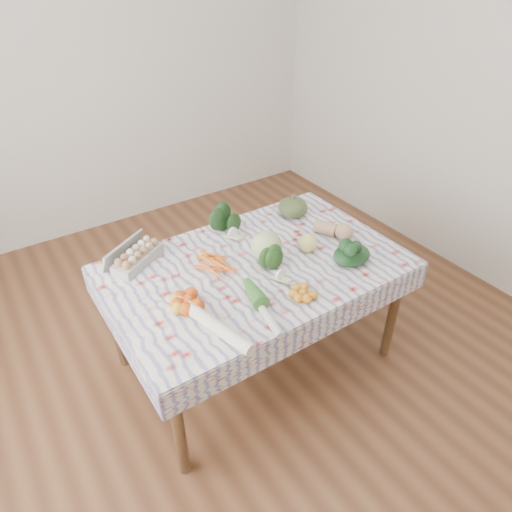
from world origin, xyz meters
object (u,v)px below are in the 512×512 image
Objects in this scene: dining_table at (256,276)px; butternut_squash at (334,228)px; grapefruit at (308,243)px; egg_carton at (138,257)px; kabocha_squash at (293,207)px; cabbage at (267,246)px.

butternut_squash is (0.57, -0.02, 0.14)m from dining_table.
grapefruit is at bearing 161.65° from butternut_squash.
kabocha_squash reaches higher than egg_carton.
dining_table is 0.59m from butternut_squash.
dining_table is at bearing -65.78° from egg_carton.
egg_carton is at bearing 153.79° from grapefruit.
cabbage reaches higher than butternut_squash.
dining_table is 8.21× the size of kabocha_squash.
kabocha_squash reaches higher than butternut_squash.
egg_carton is at bearing 177.13° from kabocha_squash.
butternut_squash is 2.15× the size of grapefruit.
kabocha_squash is 0.53m from cabbage.
dining_table is at bearing -171.08° from cabbage.
cabbage is 1.61× the size of grapefruit.
kabocha_squash is 1.10× the size of cabbage.
dining_table is at bearing -147.52° from kabocha_squash.
cabbage is at bearing 165.06° from grapefruit.
egg_carton is (-0.55, 0.38, 0.13)m from dining_table.
egg_carton reaches higher than dining_table.
dining_table is 9.07× the size of cabbage.
dining_table is 0.62m from kabocha_squash.
butternut_squash is at bearing 9.17° from grapefruit.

